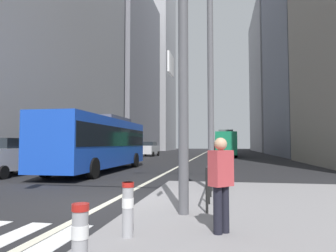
{
  "coord_description": "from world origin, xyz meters",
  "views": [
    {
      "loc": [
        3.13,
        -8.25,
        1.64
      ],
      "look_at": [
        -3.76,
        30.67,
        3.98
      ],
      "focal_mm": 32.53,
      "sensor_mm": 36.0,
      "label": 1
    }
  ],
  "objects_px": {
    "city_bus_red_receding": "(226,143)",
    "traffic_signal_gantry": "(107,38)",
    "city_bus_blue_oncoming": "(99,141)",
    "bollard_front": "(80,236)",
    "pedestrian_waiting": "(221,180)",
    "car_oncoming_mid": "(149,149)",
    "sedan_white_oncoming": "(8,157)",
    "bollard_left": "(128,206)",
    "street_lamp_post": "(210,35)",
    "car_receding_near": "(216,148)"
  },
  "relations": [
    {
      "from": "city_bus_red_receding",
      "to": "car_oncoming_mid",
      "type": "relative_size",
      "value": 2.86
    },
    {
      "from": "city_bus_blue_oncoming",
      "to": "pedestrian_waiting",
      "type": "distance_m",
      "value": 13.94
    },
    {
      "from": "sedan_white_oncoming",
      "to": "bollard_front",
      "type": "distance_m",
      "value": 14.37
    },
    {
      "from": "city_bus_red_receding",
      "to": "car_oncoming_mid",
      "type": "xyz_separation_m",
      "value": [
        -10.23,
        -1.2,
        -0.85
      ]
    },
    {
      "from": "car_receding_near",
      "to": "bollard_front",
      "type": "bearing_deg",
      "value": -90.77
    },
    {
      "from": "city_bus_blue_oncoming",
      "to": "bollard_left",
      "type": "relative_size",
      "value": 12.83
    },
    {
      "from": "city_bus_red_receding",
      "to": "street_lamp_post",
      "type": "bearing_deg",
      "value": -91.53
    },
    {
      "from": "city_bus_blue_oncoming",
      "to": "bollard_left",
      "type": "distance_m",
      "value": 13.68
    },
    {
      "from": "traffic_signal_gantry",
      "to": "pedestrian_waiting",
      "type": "height_order",
      "value": "traffic_signal_gantry"
    },
    {
      "from": "traffic_signal_gantry",
      "to": "bollard_front",
      "type": "xyz_separation_m",
      "value": [
        1.0,
        -3.27,
        -3.46
      ]
    },
    {
      "from": "sedan_white_oncoming",
      "to": "car_oncoming_mid",
      "type": "relative_size",
      "value": 1.05
    },
    {
      "from": "bollard_left",
      "to": "street_lamp_post",
      "type": "bearing_deg",
      "value": 77.62
    },
    {
      "from": "city_bus_red_receding",
      "to": "bollard_front",
      "type": "bearing_deg",
      "value": -93.1
    },
    {
      "from": "sedan_white_oncoming",
      "to": "bollard_left",
      "type": "relative_size",
      "value": 4.95
    },
    {
      "from": "car_receding_near",
      "to": "car_oncoming_mid",
      "type": "bearing_deg",
      "value": -125.2
    },
    {
      "from": "sedan_white_oncoming",
      "to": "street_lamp_post",
      "type": "relative_size",
      "value": 0.54
    },
    {
      "from": "city_bus_red_receding",
      "to": "traffic_signal_gantry",
      "type": "distance_m",
      "value": 35.25
    },
    {
      "from": "sedan_white_oncoming",
      "to": "traffic_signal_gantry",
      "type": "relative_size",
      "value": 0.72
    },
    {
      "from": "sedan_white_oncoming",
      "to": "city_bus_red_receding",
      "type": "height_order",
      "value": "city_bus_red_receding"
    },
    {
      "from": "car_oncoming_mid",
      "to": "bollard_front",
      "type": "xyz_separation_m",
      "value": [
        8.15,
        -37.11,
        -0.38
      ]
    },
    {
      "from": "city_bus_blue_oncoming",
      "to": "city_bus_red_receding",
      "type": "bearing_deg",
      "value": 72.48
    },
    {
      "from": "bollard_front",
      "to": "bollard_left",
      "type": "bearing_deg",
      "value": 87.38
    },
    {
      "from": "sedan_white_oncoming",
      "to": "traffic_signal_gantry",
      "type": "bearing_deg",
      "value": -42.26
    },
    {
      "from": "city_bus_blue_oncoming",
      "to": "traffic_signal_gantry",
      "type": "height_order",
      "value": "traffic_signal_gantry"
    },
    {
      "from": "car_oncoming_mid",
      "to": "bollard_front",
      "type": "bearing_deg",
      "value": -77.61
    },
    {
      "from": "traffic_signal_gantry",
      "to": "city_bus_blue_oncoming",
      "type": "bearing_deg",
      "value": 113.48
    },
    {
      "from": "sedan_white_oncoming",
      "to": "bollard_left",
      "type": "distance_m",
      "value": 13.29
    },
    {
      "from": "city_bus_blue_oncoming",
      "to": "car_receding_near",
      "type": "relative_size",
      "value": 2.65
    },
    {
      "from": "city_bus_red_receding",
      "to": "bollard_left",
      "type": "xyz_separation_m",
      "value": [
        -2.0,
        -36.76,
        -1.2
      ]
    },
    {
      "from": "city_bus_blue_oncoming",
      "to": "sedan_white_oncoming",
      "type": "relative_size",
      "value": 2.59
    },
    {
      "from": "car_receding_near",
      "to": "pedestrian_waiting",
      "type": "xyz_separation_m",
      "value": [
        0.89,
        -47.61,
        0.04
      ]
    },
    {
      "from": "city_bus_blue_oncoming",
      "to": "traffic_signal_gantry",
      "type": "relative_size",
      "value": 1.87
    },
    {
      "from": "car_receding_near",
      "to": "pedestrian_waiting",
      "type": "relative_size",
      "value": 2.64
    },
    {
      "from": "bollard_front",
      "to": "pedestrian_waiting",
      "type": "distance_m",
      "value": 2.57
    },
    {
      "from": "city_bus_blue_oncoming",
      "to": "sedan_white_oncoming",
      "type": "height_order",
      "value": "city_bus_blue_oncoming"
    },
    {
      "from": "city_bus_blue_oncoming",
      "to": "traffic_signal_gantry",
      "type": "xyz_separation_m",
      "value": [
        4.63,
        -10.66,
        2.24
      ]
    },
    {
      "from": "traffic_signal_gantry",
      "to": "car_oncoming_mid",
      "type": "bearing_deg",
      "value": 101.94
    },
    {
      "from": "city_bus_blue_oncoming",
      "to": "street_lamp_post",
      "type": "distance_m",
      "value": 10.45
    },
    {
      "from": "city_bus_blue_oncoming",
      "to": "sedan_white_oncoming",
      "type": "bearing_deg",
      "value": -140.95
    },
    {
      "from": "traffic_signal_gantry",
      "to": "bollard_front",
      "type": "bearing_deg",
      "value": -73.02
    },
    {
      "from": "sedan_white_oncoming",
      "to": "car_receding_near",
      "type": "height_order",
      "value": "same"
    },
    {
      "from": "city_bus_red_receding",
      "to": "pedestrian_waiting",
      "type": "xyz_separation_m",
      "value": [
        -0.52,
        -36.3,
        -0.81
      ]
    },
    {
      "from": "bollard_left",
      "to": "pedestrian_waiting",
      "type": "xyz_separation_m",
      "value": [
        1.49,
        0.46,
        0.39
      ]
    },
    {
      "from": "sedan_white_oncoming",
      "to": "bollard_left",
      "type": "xyz_separation_m",
      "value": [
        9.45,
        -9.34,
        -0.35
      ]
    },
    {
      "from": "bollard_left",
      "to": "traffic_signal_gantry",
      "type": "bearing_deg",
      "value": 121.79
    },
    {
      "from": "city_bus_red_receding",
      "to": "car_oncoming_mid",
      "type": "bearing_deg",
      "value": -173.33
    },
    {
      "from": "city_bus_blue_oncoming",
      "to": "car_receding_near",
      "type": "bearing_deg",
      "value": 80.0
    },
    {
      "from": "traffic_signal_gantry",
      "to": "street_lamp_post",
      "type": "relative_size",
      "value": 0.75
    },
    {
      "from": "pedestrian_waiting",
      "to": "street_lamp_post",
      "type": "bearing_deg",
      "value": 93.88
    },
    {
      "from": "car_oncoming_mid",
      "to": "car_receding_near",
      "type": "distance_m",
      "value": 15.31
    }
  ]
}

